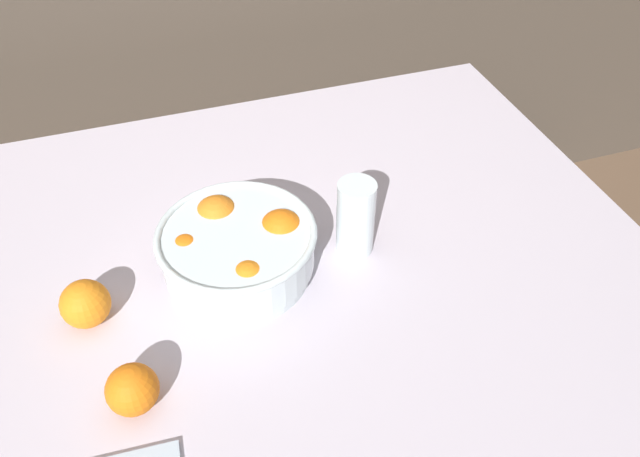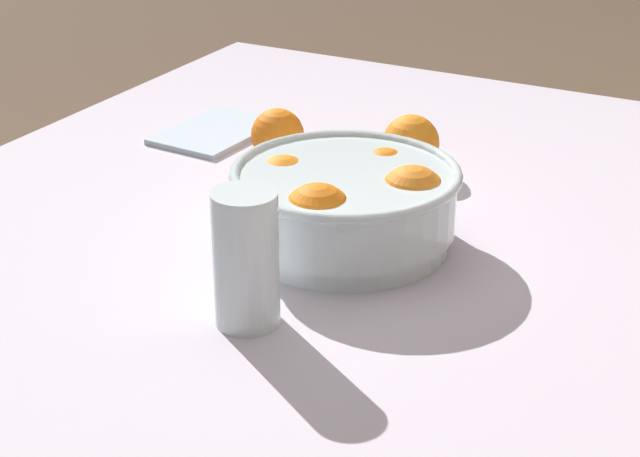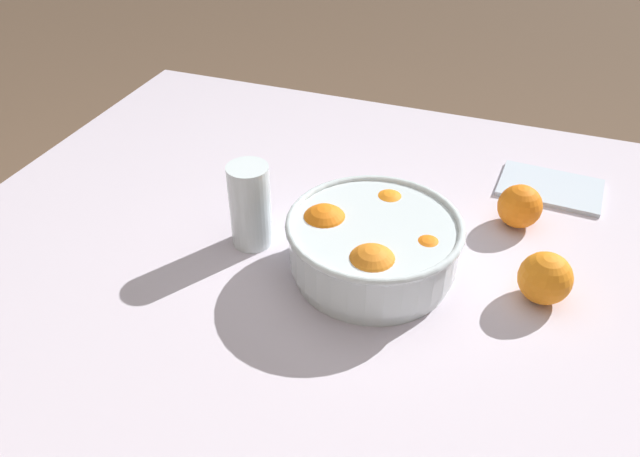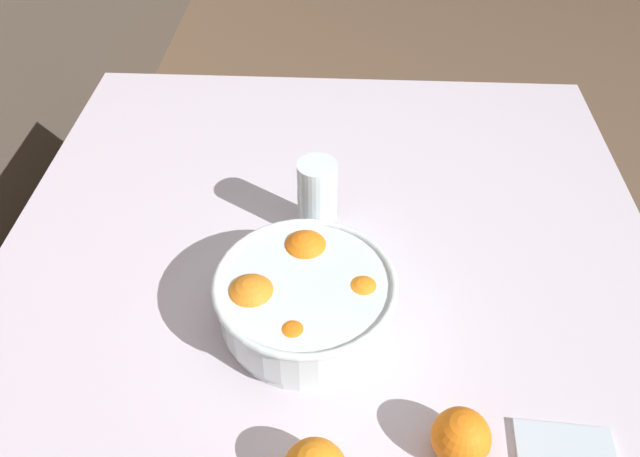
{
  "view_description": "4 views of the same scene",
  "coord_description": "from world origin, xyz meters",
  "px_view_note": "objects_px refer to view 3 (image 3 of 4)",
  "views": [
    {
      "loc": [
        -0.12,
        -0.7,
        1.53
      ],
      "look_at": [
        0.12,
        0.02,
        0.81
      ],
      "focal_mm": 35.0,
      "sensor_mm": 36.0,
      "label": 1
    },
    {
      "loc": [
        0.98,
        0.52,
        1.29
      ],
      "look_at": [
        0.11,
        0.06,
        0.83
      ],
      "focal_mm": 60.0,
      "sensor_mm": 36.0,
      "label": 2
    },
    {
      "loc": [
        -0.19,
        0.74,
        1.37
      ],
      "look_at": [
        0.06,
        0.04,
        0.82
      ],
      "focal_mm": 35.0,
      "sensor_mm": 36.0,
      "label": 3
    },
    {
      "loc": [
        -0.6,
        -0.02,
        1.49
      ],
      "look_at": [
        0.12,
        0.01,
        0.81
      ],
      "focal_mm": 35.0,
      "sensor_mm": 36.0,
      "label": 4
    }
  ],
  "objects_px": {
    "orange_loose_near_bowl": "(545,277)",
    "juice_glass": "(251,209)",
    "orange_loose_front": "(520,206)",
    "fruit_bowl": "(373,245)"
  },
  "relations": [
    {
      "from": "fruit_bowl",
      "to": "juice_glass",
      "type": "distance_m",
      "value": 0.2
    },
    {
      "from": "juice_glass",
      "to": "orange_loose_near_bowl",
      "type": "xyz_separation_m",
      "value": [
        -0.45,
        -0.02,
        -0.03
      ]
    },
    {
      "from": "fruit_bowl",
      "to": "juice_glass",
      "type": "bearing_deg",
      "value": -2.21
    },
    {
      "from": "fruit_bowl",
      "to": "orange_loose_near_bowl",
      "type": "xyz_separation_m",
      "value": [
        -0.25,
        -0.03,
        -0.01
      ]
    },
    {
      "from": "fruit_bowl",
      "to": "orange_loose_near_bowl",
      "type": "bearing_deg",
      "value": -172.79
    },
    {
      "from": "orange_loose_near_bowl",
      "to": "juice_glass",
      "type": "bearing_deg",
      "value": 2.98
    },
    {
      "from": "fruit_bowl",
      "to": "orange_loose_near_bowl",
      "type": "distance_m",
      "value": 0.25
    },
    {
      "from": "orange_loose_front",
      "to": "fruit_bowl",
      "type": "bearing_deg",
      "value": 46.3
    },
    {
      "from": "juice_glass",
      "to": "orange_loose_front",
      "type": "xyz_separation_m",
      "value": [
        -0.4,
        -0.2,
        -0.03
      ]
    },
    {
      "from": "orange_loose_near_bowl",
      "to": "fruit_bowl",
      "type": "bearing_deg",
      "value": 7.21
    }
  ]
}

